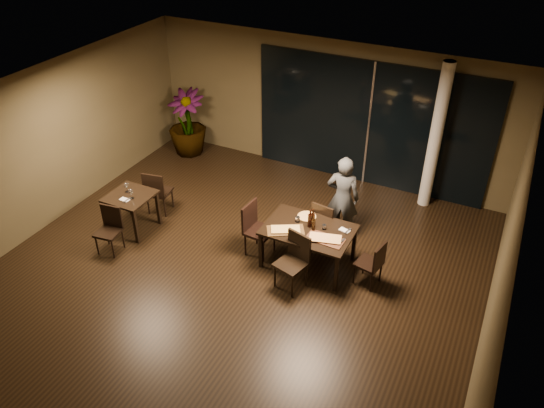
# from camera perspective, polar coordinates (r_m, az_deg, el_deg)

# --- Properties ---
(ground) EXTENTS (8.00, 8.00, 0.00)m
(ground) POSITION_cam_1_polar(r_m,az_deg,el_deg) (9.25, -3.94, -7.44)
(ground) COLOR black
(ground) RESTS_ON ground
(wall_back) EXTENTS (8.00, 0.10, 3.00)m
(wall_back) POSITION_cam_1_polar(r_m,az_deg,el_deg) (11.59, 5.87, 10.23)
(wall_back) COLOR #4C4228
(wall_back) RESTS_ON ground
(wall_front) EXTENTS (8.00, 0.10, 3.00)m
(wall_front) POSITION_cam_1_polar(r_m,az_deg,el_deg) (6.14, -24.62, -18.54)
(wall_front) COLOR #4C4228
(wall_front) RESTS_ON ground
(wall_left) EXTENTS (0.10, 8.00, 3.00)m
(wall_left) POSITION_cam_1_polar(r_m,az_deg,el_deg) (10.75, -23.46, 5.57)
(wall_left) COLOR #4C4228
(wall_left) RESTS_ON ground
(wall_right) EXTENTS (0.10, 8.00, 3.00)m
(wall_right) POSITION_cam_1_polar(r_m,az_deg,el_deg) (7.51, 23.75, -7.18)
(wall_right) COLOR #4C4228
(wall_right) RESTS_ON ground
(ceiling) EXTENTS (8.00, 8.00, 0.04)m
(ceiling) POSITION_cam_1_polar(r_m,az_deg,el_deg) (7.62, -4.81, 9.97)
(ceiling) COLOR silver
(ceiling) RESTS_ON wall_back
(window_panel) EXTENTS (5.00, 0.06, 2.70)m
(window_panel) POSITION_cam_1_polar(r_m,az_deg,el_deg) (11.30, 10.43, 8.36)
(window_panel) COLOR black
(window_panel) RESTS_ON ground
(column) EXTENTS (0.24, 0.24, 3.00)m
(column) POSITION_cam_1_polar(r_m,az_deg,el_deg) (10.71, 17.18, 6.82)
(column) COLOR silver
(column) RESTS_ON ground
(main_table) EXTENTS (1.50, 1.00, 0.75)m
(main_table) POSITION_cam_1_polar(r_m,az_deg,el_deg) (9.04, 3.95, -3.07)
(main_table) COLOR black
(main_table) RESTS_ON ground
(side_table) EXTENTS (0.80, 0.80, 0.75)m
(side_table) POSITION_cam_1_polar(r_m,az_deg,el_deg) (10.26, -14.95, 0.32)
(side_table) COLOR black
(side_table) RESTS_ON ground
(chair_main_far) EXTENTS (0.49, 0.49, 0.93)m
(chair_main_far) POSITION_cam_1_polar(r_m,az_deg,el_deg) (9.59, 5.69, -1.92)
(chair_main_far) COLOR black
(chair_main_far) RESTS_ON ground
(chair_main_near) EXTENTS (0.56, 0.56, 0.98)m
(chair_main_near) POSITION_cam_1_polar(r_m,az_deg,el_deg) (8.69, 2.42, -5.83)
(chair_main_near) COLOR black
(chair_main_near) RESTS_ON ground
(chair_main_left) EXTENTS (0.50, 0.50, 0.99)m
(chair_main_left) POSITION_cam_1_polar(r_m,az_deg,el_deg) (9.37, -1.81, -2.40)
(chair_main_left) COLOR black
(chair_main_left) RESTS_ON ground
(chair_main_right) EXTENTS (0.46, 0.46, 0.85)m
(chair_main_right) POSITION_cam_1_polar(r_m,az_deg,el_deg) (8.87, 10.82, -6.14)
(chair_main_right) COLOR black
(chair_main_right) RESTS_ON ground
(chair_side_far) EXTENTS (0.51, 0.51, 0.95)m
(chair_side_far) POSITION_cam_1_polar(r_m,az_deg,el_deg) (10.65, -12.29, 1.44)
(chair_side_far) COLOR black
(chair_side_far) RESTS_ON ground
(chair_side_near) EXTENTS (0.45, 0.45, 0.87)m
(chair_side_near) POSITION_cam_1_polar(r_m,az_deg,el_deg) (9.91, -17.04, -2.34)
(chair_side_near) COLOR black
(chair_side_near) RESTS_ON ground
(diner) EXTENTS (0.61, 0.46, 1.66)m
(diner) POSITION_cam_1_polar(r_m,az_deg,el_deg) (9.71, 7.60, 0.67)
(diner) COLOR #323537
(diner) RESTS_ON ground
(potted_plant) EXTENTS (0.88, 0.88, 1.56)m
(potted_plant) POSITION_cam_1_polar(r_m,az_deg,el_deg) (12.72, -9.12, 8.63)
(potted_plant) COLOR #184818
(potted_plant) RESTS_ON ground
(pizza_board_left) EXTENTS (0.69, 0.59, 0.01)m
(pizza_board_left) POSITION_cam_1_polar(r_m,az_deg,el_deg) (8.93, 1.46, -2.85)
(pizza_board_left) COLOR #432E15
(pizza_board_left) RESTS_ON main_table
(pizza_board_right) EXTENTS (0.63, 0.33, 0.01)m
(pizza_board_right) POSITION_cam_1_polar(r_m,az_deg,el_deg) (8.77, 5.73, -3.79)
(pizza_board_right) COLOR #452516
(pizza_board_right) RESTS_ON main_table
(oblong_pizza_left) EXTENTS (0.51, 0.41, 0.02)m
(oblong_pizza_left) POSITION_cam_1_polar(r_m,az_deg,el_deg) (8.92, 1.46, -2.76)
(oblong_pizza_left) COLOR #6E0A09
(oblong_pizza_left) RESTS_ON pizza_board_left
(oblong_pizza_right) EXTENTS (0.55, 0.36, 0.02)m
(oblong_pizza_right) POSITION_cam_1_polar(r_m,az_deg,el_deg) (8.76, 5.74, -3.71)
(oblong_pizza_right) COLOR #6A0A09
(oblong_pizza_right) RESTS_ON pizza_board_right
(round_pizza) EXTENTS (0.32, 0.32, 0.01)m
(round_pizza) POSITION_cam_1_polar(r_m,az_deg,el_deg) (9.27, 3.76, -1.36)
(round_pizza) COLOR #AD3D13
(round_pizza) RESTS_ON main_table
(bottle_a) EXTENTS (0.07, 0.07, 0.34)m
(bottle_a) POSITION_cam_1_polar(r_m,az_deg,el_deg) (8.95, 4.11, -1.56)
(bottle_a) COLOR black
(bottle_a) RESTS_ON main_table
(bottle_b) EXTENTS (0.06, 0.06, 0.28)m
(bottle_b) POSITION_cam_1_polar(r_m,az_deg,el_deg) (8.88, 4.49, -2.12)
(bottle_b) COLOR black
(bottle_b) RESTS_ON main_table
(bottle_c) EXTENTS (0.08, 0.08, 0.35)m
(bottle_c) POSITION_cam_1_polar(r_m,az_deg,el_deg) (8.95, 4.40, -1.52)
(bottle_c) COLOR black
(bottle_c) RESTS_ON main_table
(tumbler_left) EXTENTS (0.08, 0.08, 0.10)m
(tumbler_left) POSITION_cam_1_polar(r_m,az_deg,el_deg) (9.13, 2.77, -1.66)
(tumbler_left) COLOR white
(tumbler_left) RESTS_ON main_table
(tumbler_right) EXTENTS (0.07, 0.07, 0.09)m
(tumbler_right) POSITION_cam_1_polar(r_m,az_deg,el_deg) (8.99, 5.63, -2.47)
(tumbler_right) COLOR white
(tumbler_right) RESTS_ON main_table
(napkin_near) EXTENTS (0.20, 0.15, 0.01)m
(napkin_near) POSITION_cam_1_polar(r_m,az_deg,el_deg) (8.77, 7.12, -3.91)
(napkin_near) COLOR white
(napkin_near) RESTS_ON main_table
(napkin_far) EXTENTS (0.20, 0.14, 0.01)m
(napkin_far) POSITION_cam_1_polar(r_m,az_deg,el_deg) (9.01, 7.81, -2.82)
(napkin_far) COLOR silver
(napkin_far) RESTS_ON main_table
(wine_glass_a) EXTENTS (0.08, 0.08, 0.19)m
(wine_glass_a) POSITION_cam_1_polar(r_m,az_deg,el_deg) (10.26, -15.37, 1.71)
(wine_glass_a) COLOR white
(wine_glass_a) RESTS_ON side_table
(wine_glass_b) EXTENTS (0.08, 0.08, 0.19)m
(wine_glass_b) POSITION_cam_1_polar(r_m,az_deg,el_deg) (10.05, -14.91, 1.06)
(wine_glass_b) COLOR white
(wine_glass_b) RESTS_ON side_table
(side_napkin) EXTENTS (0.18, 0.11, 0.01)m
(side_napkin) POSITION_cam_1_polar(r_m,az_deg,el_deg) (10.08, -15.58, 0.46)
(side_napkin) COLOR white
(side_napkin) RESTS_ON side_table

